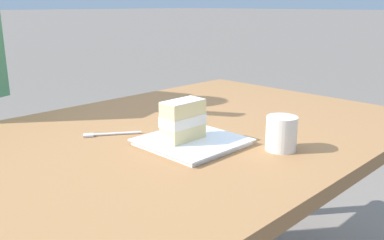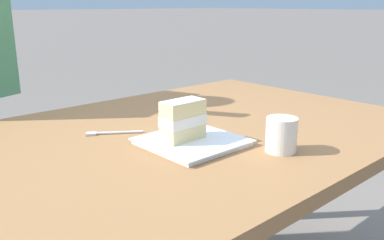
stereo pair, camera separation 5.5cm
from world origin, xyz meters
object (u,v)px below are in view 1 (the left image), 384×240
dessert_fork (108,134)px  cake_slice (183,120)px  patio_table (169,161)px  coffee_cup (281,133)px  dessert_plate (192,142)px

dessert_fork → cake_slice: bearing=-66.0°
patio_table → dessert_fork: bearing=138.5°
patio_table → coffee_cup: 0.36m
dessert_plate → coffee_cup: 0.25m
dessert_plate → dessert_fork: 0.26m
patio_table → cake_slice: (-0.04, -0.10, 0.16)m
patio_table → dessert_fork: dessert_fork is taller
coffee_cup → cake_slice: bearing=126.1°
cake_slice → coffee_cup: bearing=-53.9°
cake_slice → coffee_cup: 0.27m
patio_table → dessert_plate: bearing=-99.2°
patio_table → coffee_cup: bearing=-69.3°
dessert_fork → dessert_plate: bearing=-63.7°
cake_slice → dessert_fork: size_ratio=0.82×
dessert_fork → coffee_cup: 0.51m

